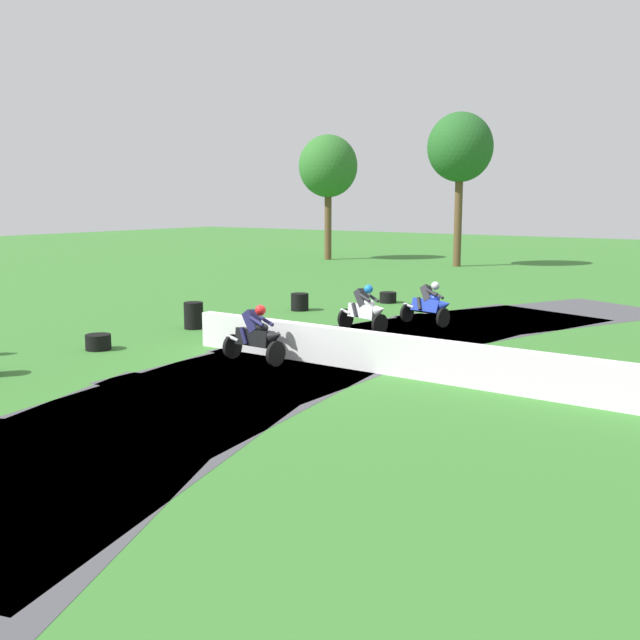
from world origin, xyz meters
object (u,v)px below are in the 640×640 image
at_px(tire_stack_mid_a, 300,302).
at_px(tire_stack_far, 98,342).
at_px(motorcycle_chase_white, 365,309).
at_px(tire_stack_near, 388,297).
at_px(tire_stack_mid_b, 194,315).
at_px(motorcycle_lead_blue, 429,304).
at_px(motorcycle_trailing_black, 257,335).

bearing_deg(tire_stack_mid_a, tire_stack_far, -91.45).
relative_size(motorcycle_chase_white, tire_stack_far, 2.62).
distance_m(motorcycle_chase_white, tire_stack_near, 6.17).
height_order(tire_stack_mid_b, tire_stack_far, tire_stack_mid_b).
relative_size(motorcycle_lead_blue, tire_stack_near, 2.72).
bearing_deg(motorcycle_lead_blue, motorcycle_trailing_black, -96.93).
bearing_deg(tire_stack_near, motorcycle_lead_blue, -44.82).
bearing_deg(tire_stack_near, tire_stack_mid_b, -103.63).
height_order(motorcycle_lead_blue, tire_stack_mid_a, motorcycle_lead_blue).
bearing_deg(motorcycle_lead_blue, tire_stack_mid_b, -138.62).
xyz_separation_m(motorcycle_chase_white, tire_stack_mid_a, (-4.03, 2.20, -0.36)).
height_order(motorcycle_chase_white, tire_stack_far, motorcycle_chase_white).
xyz_separation_m(motorcycle_trailing_black, tire_stack_near, (-2.55, 10.66, -0.46)).
relative_size(motorcycle_trailing_black, tire_stack_near, 2.68).
relative_size(tire_stack_near, tire_stack_far, 0.96).
height_order(tire_stack_near, tire_stack_far, same).
relative_size(motorcycle_chase_white, tire_stack_near, 2.71).
distance_m(tire_stack_near, tire_stack_far, 12.00).
distance_m(tire_stack_near, tire_stack_mid_b, 8.42).
xyz_separation_m(motorcycle_trailing_black, tire_stack_far, (-4.33, -1.21, -0.46)).
bearing_deg(tire_stack_mid_b, motorcycle_lead_blue, 41.38).
relative_size(motorcycle_chase_white, tire_stack_mid_a, 2.77).
bearing_deg(motorcycle_trailing_black, tire_stack_mid_a, 119.65).
height_order(motorcycle_lead_blue, tire_stack_near, motorcycle_lead_blue).
height_order(motorcycle_lead_blue, motorcycle_trailing_black, motorcycle_trailing_black).
relative_size(motorcycle_lead_blue, tire_stack_far, 2.62).
height_order(motorcycle_chase_white, motorcycle_trailing_black, same).
bearing_deg(motorcycle_chase_white, motorcycle_lead_blue, 66.68).
bearing_deg(tire_stack_mid_b, motorcycle_trailing_black, -28.57).
relative_size(motorcycle_chase_white, motorcycle_trailing_black, 1.01).
bearing_deg(tire_stack_far, motorcycle_chase_white, 55.72).
height_order(motorcycle_chase_white, tire_stack_mid_a, motorcycle_chase_white).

